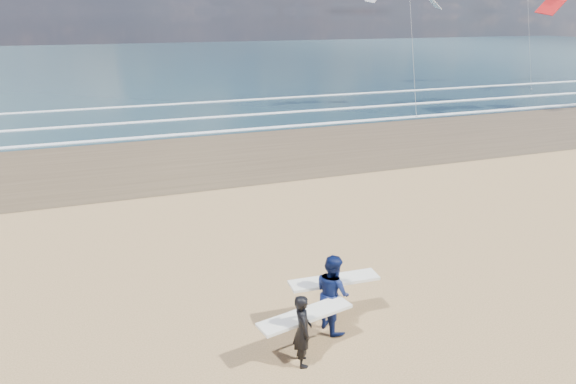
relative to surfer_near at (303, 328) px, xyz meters
name	(u,v)px	position (x,y,z in m)	size (l,w,h in m)	color
wet_sand_strip	(491,128)	(20.11, 17.75, -0.84)	(220.00, 12.00, 0.01)	brown
ocean	(256,59)	(20.11, 71.75, -0.83)	(220.00, 100.00, 0.02)	#1B333C
foam_breakers	(407,103)	(20.11, 27.85, -0.79)	(220.00, 11.70, 0.05)	white
surfer_near	(303,328)	(0.00, 0.00, 0.00)	(2.26, 1.16, 1.65)	black
surfer_far	(333,292)	(1.11, 0.95, 0.12)	(2.22, 1.18, 1.91)	#0D1A4D
kite_1	(411,27)	(18.09, 24.89, 5.29)	(6.08, 4.77, 10.90)	slate
kite_5	(528,18)	(36.38, 32.95, 5.72)	(5.27, 4.68, 12.29)	slate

